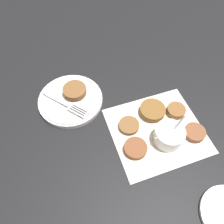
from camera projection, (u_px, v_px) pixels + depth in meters
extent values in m
plane|color=black|center=(159.00, 138.00, 0.65)|extent=(4.00, 4.00, 0.00)
cube|color=silver|center=(157.00, 130.00, 0.66)|extent=(0.28, 0.26, 0.00)
cylinder|color=white|center=(169.00, 135.00, 0.62)|extent=(0.08, 0.08, 0.05)
cylinder|color=gold|center=(168.00, 137.00, 0.63)|extent=(0.07, 0.07, 0.03)
cone|color=white|center=(158.00, 137.00, 0.60)|extent=(0.02, 0.02, 0.02)
cylinder|color=silver|center=(176.00, 127.00, 0.60)|extent=(0.04, 0.01, 0.08)
cylinder|color=brown|center=(135.00, 148.00, 0.62)|extent=(0.07, 0.07, 0.02)
cylinder|color=brown|center=(152.00, 110.00, 0.68)|extent=(0.08, 0.08, 0.02)
cylinder|color=brown|center=(176.00, 110.00, 0.68)|extent=(0.06, 0.06, 0.02)
cylinder|color=brown|center=(129.00, 125.00, 0.66)|extent=(0.06, 0.06, 0.01)
cylinder|color=brown|center=(195.00, 132.00, 0.64)|extent=(0.06, 0.06, 0.02)
cylinder|color=white|center=(71.00, 100.00, 0.71)|extent=(0.21, 0.21, 0.02)
torus|color=white|center=(70.00, 98.00, 0.70)|extent=(0.20, 0.20, 0.01)
cylinder|color=brown|center=(75.00, 90.00, 0.71)|extent=(0.08, 0.08, 0.02)
cube|color=silver|center=(56.00, 99.00, 0.70)|extent=(0.08, 0.09, 0.00)
cube|color=silver|center=(78.00, 111.00, 0.67)|extent=(0.06, 0.07, 0.00)
cube|color=black|center=(77.00, 112.00, 0.67)|extent=(0.03, 0.04, 0.00)
cube|color=black|center=(78.00, 110.00, 0.67)|extent=(0.03, 0.04, 0.00)
cube|color=black|center=(80.00, 108.00, 0.67)|extent=(0.03, 0.04, 0.00)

